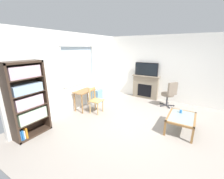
# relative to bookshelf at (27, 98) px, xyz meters

# --- Properties ---
(ground) EXTENTS (5.99, 6.07, 0.02)m
(ground) POSITION_rel_bookshelf_xyz_m (1.98, -2.29, -1.03)
(ground) COLOR #9E9389
(wall_back_with_window) EXTENTS (4.99, 0.15, 2.74)m
(wall_back_with_window) POSITION_rel_bookshelf_xyz_m (1.96, 0.24, 0.31)
(wall_back_with_window) COLOR white
(wall_back_with_window) RESTS_ON ground
(wall_right) EXTENTS (0.12, 5.27, 2.74)m
(wall_right) POSITION_rel_bookshelf_xyz_m (4.53, -2.29, 0.34)
(wall_right) COLOR white
(wall_right) RESTS_ON ground
(bookshelf) EXTENTS (0.90, 0.38, 1.94)m
(bookshelf) POSITION_rel_bookshelf_xyz_m (0.00, 0.00, 0.00)
(bookshelf) COLOR #38281E
(bookshelf) RESTS_ON ground
(desk_under_window) EXTENTS (0.82, 0.46, 0.72)m
(desk_under_window) POSITION_rel_bookshelf_xyz_m (2.00, -0.11, -0.43)
(desk_under_window) COLOR olive
(desk_under_window) RESTS_ON ground
(wooden_chair) EXTENTS (0.45, 0.43, 0.90)m
(wooden_chair) POSITION_rel_bookshelf_xyz_m (1.97, -0.62, -0.56)
(wooden_chair) COLOR tan
(wooden_chair) RESTS_ON ground
(plastic_drawer_unit) EXTENTS (0.35, 0.40, 0.57)m
(plastic_drawer_unit) POSITION_rel_bookshelf_xyz_m (2.77, -0.06, -0.74)
(plastic_drawer_unit) COLOR #72ADDB
(plastic_drawer_unit) RESTS_ON ground
(fireplace) EXTENTS (0.26, 1.23, 1.04)m
(fireplace) POSITION_rel_bookshelf_xyz_m (4.38, -1.60, -0.50)
(fireplace) COLOR gray
(fireplace) RESTS_ON ground
(tv) EXTENTS (0.06, 1.01, 0.57)m
(tv) POSITION_rel_bookshelf_xyz_m (4.36, -1.60, 0.30)
(tv) COLOR black
(tv) RESTS_ON fireplace
(office_chair) EXTENTS (0.62, 0.62, 1.00)m
(office_chair) POSITION_rel_bookshelf_xyz_m (3.87, -2.74, -0.47)
(office_chair) COLOR #7A6B5B
(office_chair) RESTS_ON ground
(coffee_table) EXTENTS (1.00, 0.69, 0.43)m
(coffee_table) POSITION_rel_bookshelf_xyz_m (2.26, -3.37, -0.65)
(coffee_table) COLOR #8C9E99
(coffee_table) RESTS_ON ground
(sippy_cup) EXTENTS (0.07, 0.07, 0.09)m
(sippy_cup) POSITION_rel_bookshelf_xyz_m (2.49, -3.31, -0.55)
(sippy_cup) COLOR #337FD6
(sippy_cup) RESTS_ON coffee_table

